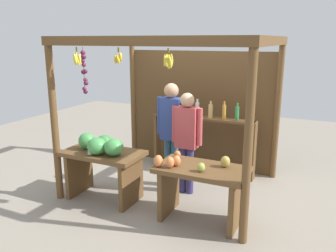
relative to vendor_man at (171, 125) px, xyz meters
name	(u,v)px	position (x,y,z in m)	size (l,w,h in m)	color
ground_plane	(174,186)	(0.06, -0.03, -1.00)	(12.00, 12.00, 0.00)	gray
market_stall	(185,97)	(0.05, 0.44, 0.39)	(2.86, 2.28, 2.34)	brown
fruit_counter_left	(102,157)	(-0.69, -0.87, -0.35)	(1.15, 0.64, 0.97)	brown
fruit_counter_right	(200,181)	(0.80, -0.85, -0.46)	(1.16, 0.64, 0.89)	brown
bottle_shelf_unit	(202,128)	(0.24, 0.78, -0.20)	(1.83, 0.22, 1.35)	brown
vendor_man	(171,125)	(0.00, 0.00, 0.00)	(0.48, 0.22, 1.66)	#30586F
vendor_woman	(187,135)	(0.32, -0.14, -0.07)	(0.48, 0.21, 1.55)	navy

